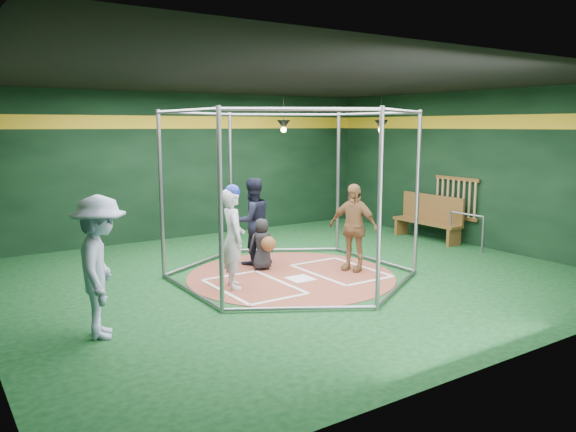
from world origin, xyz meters
TOP-DOWN VIEW (x-y plane):
  - room_shell at (0.00, 0.01)m, footprint 10.10×9.10m
  - clay_disc at (0.00, 0.00)m, footprint 3.80×3.80m
  - home_plate at (0.00, -0.30)m, footprint 0.43×0.43m
  - batter_box_left at (-0.95, -0.25)m, footprint 1.17×1.77m
  - batter_box_right at (0.95, -0.25)m, footprint 1.17×1.77m
  - batting_cage at (-0.00, -0.00)m, footprint 4.05×4.67m
  - bat_rack at (4.93, 0.40)m, footprint 0.07×1.25m
  - pendant_lamp_near at (2.20, 3.60)m, footprint 0.34×0.34m
  - pendant_lamp_far at (4.00, 2.00)m, footprint 0.34×0.34m
  - batter_figure at (-1.23, -0.09)m, footprint 0.55×0.70m
  - visitor_leopard at (1.20, -0.31)m, footprint 0.78×1.04m
  - catcher_figure at (-0.21, 0.65)m, footprint 0.54×0.60m
  - umpire at (-0.14, 1.16)m, footprint 0.85×0.67m
  - bystander_blue at (-3.70, -1.10)m, footprint 1.04×1.36m
  - dugout_bench at (4.63, 0.92)m, footprint 0.43×1.86m
  - steel_railing at (4.55, -0.24)m, footprint 0.05×0.93m

SIDE VIEW (x-z plane):
  - clay_disc at x=0.00m, z-range 0.00..0.01m
  - batter_box_left at x=-0.95m, z-range 0.01..0.02m
  - batter_box_right at x=0.95m, z-range 0.01..0.02m
  - home_plate at x=0.00m, z-range 0.01..0.02m
  - catcher_figure at x=-0.21m, z-range 0.02..1.00m
  - steel_railing at x=4.55m, z-range 0.13..0.93m
  - dugout_bench at x=4.63m, z-range 0.01..1.10m
  - visitor_leopard at x=1.20m, z-range 0.01..1.66m
  - umpire at x=-0.14m, z-range 0.01..1.72m
  - batter_figure at x=-1.23m, z-range 0.01..1.76m
  - bystander_blue at x=-3.70m, z-range 0.00..1.86m
  - bat_rack at x=4.93m, z-range 0.56..1.54m
  - batting_cage at x=0.00m, z-range 0.00..3.00m
  - room_shell at x=0.00m, z-range -0.01..3.52m
  - pendant_lamp_near at x=2.20m, z-range 2.29..3.19m
  - pendant_lamp_far at x=4.00m, z-range 2.29..3.19m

